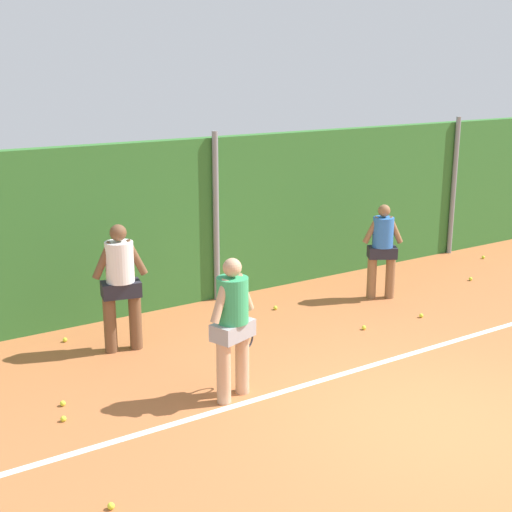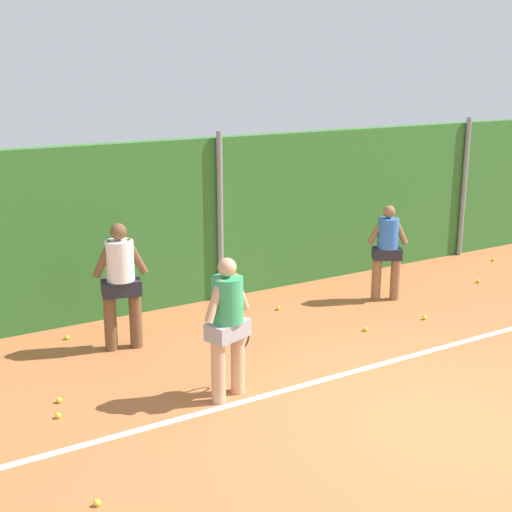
# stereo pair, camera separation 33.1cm
# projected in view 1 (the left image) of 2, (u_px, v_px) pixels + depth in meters

# --- Properties ---
(ground_plane) EXTENTS (30.01, 30.01, 0.00)m
(ground_plane) POSITION_uv_depth(u_px,v_px,m) (352.00, 374.00, 9.18)
(ground_plane) COLOR #B76638
(hedge_fence_backdrop) EXTENTS (19.51, 0.25, 2.72)m
(hedge_fence_backdrop) POSITION_uv_depth(u_px,v_px,m) (211.00, 219.00, 11.83)
(hedge_fence_backdrop) COLOR #33702D
(hedge_fence_backdrop) RESTS_ON ground_plane
(fence_post_center) EXTENTS (0.10, 0.10, 2.84)m
(fence_post_center) POSITION_uv_depth(u_px,v_px,m) (216.00, 218.00, 11.67)
(fence_post_center) COLOR gray
(fence_post_center) RESTS_ON ground_plane
(fence_post_right) EXTENTS (0.10, 0.10, 2.84)m
(fence_post_right) POSITION_uv_depth(u_px,v_px,m) (454.00, 186.00, 14.60)
(fence_post_right) COLOR gray
(fence_post_right) RESTS_ON ground_plane
(court_baseline_paint) EXTENTS (14.26, 0.10, 0.01)m
(court_baseline_paint) POSITION_uv_depth(u_px,v_px,m) (349.00, 372.00, 9.23)
(court_baseline_paint) COLOR white
(court_baseline_paint) RESTS_ON ground_plane
(player_foreground_near) EXTENTS (0.76, 0.44, 1.74)m
(player_foreground_near) POSITION_uv_depth(u_px,v_px,m) (233.00, 321.00, 8.29)
(player_foreground_near) COLOR tan
(player_foreground_near) RESTS_ON ground_plane
(player_midcourt) EXTENTS (0.60, 0.48, 1.62)m
(player_midcourt) POSITION_uv_depth(u_px,v_px,m) (382.00, 246.00, 11.89)
(player_midcourt) COLOR #8C603D
(player_midcourt) RESTS_ON ground_plane
(player_backcourt_far) EXTENTS (0.75, 0.42, 1.80)m
(player_backcourt_far) POSITION_uv_depth(u_px,v_px,m) (121.00, 281.00, 9.68)
(player_backcourt_far) COLOR brown
(player_backcourt_far) RESTS_ON ground_plane
(tennis_ball_0) EXTENTS (0.07, 0.07, 0.07)m
(tennis_ball_0) POSITION_uv_depth(u_px,v_px,m) (65.00, 340.00, 10.21)
(tennis_ball_0) COLOR #CCDB33
(tennis_ball_0) RESTS_ON ground_plane
(tennis_ball_1) EXTENTS (0.07, 0.07, 0.07)m
(tennis_ball_1) POSITION_uv_depth(u_px,v_px,m) (275.00, 308.00, 11.53)
(tennis_ball_1) COLOR #CCDB33
(tennis_ball_1) RESTS_ON ground_plane
(tennis_ball_2) EXTENTS (0.07, 0.07, 0.07)m
(tennis_ball_2) POSITION_uv_depth(u_px,v_px,m) (421.00, 316.00, 11.18)
(tennis_ball_2) COLOR #CCDB33
(tennis_ball_2) RESTS_ON ground_plane
(tennis_ball_3) EXTENTS (0.07, 0.07, 0.07)m
(tennis_ball_3) POSITION_uv_depth(u_px,v_px,m) (483.00, 257.00, 14.51)
(tennis_ball_3) COLOR #CCDB33
(tennis_ball_3) RESTS_ON ground_plane
(tennis_ball_4) EXTENTS (0.07, 0.07, 0.07)m
(tennis_ball_4) POSITION_uv_depth(u_px,v_px,m) (63.00, 419.00, 7.96)
(tennis_ball_4) COLOR #CCDB33
(tennis_ball_4) RESTS_ON ground_plane
(tennis_ball_6) EXTENTS (0.07, 0.07, 0.07)m
(tennis_ball_6) POSITION_uv_depth(u_px,v_px,m) (364.00, 328.00, 10.68)
(tennis_ball_6) COLOR #CCDB33
(tennis_ball_6) RESTS_ON ground_plane
(tennis_ball_7) EXTENTS (0.07, 0.07, 0.07)m
(tennis_ball_7) POSITION_uv_depth(u_px,v_px,m) (471.00, 279.00, 13.07)
(tennis_ball_7) COLOR #CCDB33
(tennis_ball_7) RESTS_ON ground_plane
(tennis_ball_8) EXTENTS (0.07, 0.07, 0.07)m
(tennis_ball_8) POSITION_uv_depth(u_px,v_px,m) (63.00, 403.00, 8.31)
(tennis_ball_8) COLOR #CCDB33
(tennis_ball_8) RESTS_ON ground_plane
(tennis_ball_9) EXTENTS (0.07, 0.07, 0.07)m
(tennis_ball_9) POSITION_uv_depth(u_px,v_px,m) (228.00, 325.00, 10.79)
(tennis_ball_9) COLOR #CCDB33
(tennis_ball_9) RESTS_ON ground_plane
(tennis_ball_11) EXTENTS (0.07, 0.07, 0.07)m
(tennis_ball_11) POSITION_uv_depth(u_px,v_px,m) (111.00, 506.00, 6.40)
(tennis_ball_11) COLOR #CCDB33
(tennis_ball_11) RESTS_ON ground_plane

